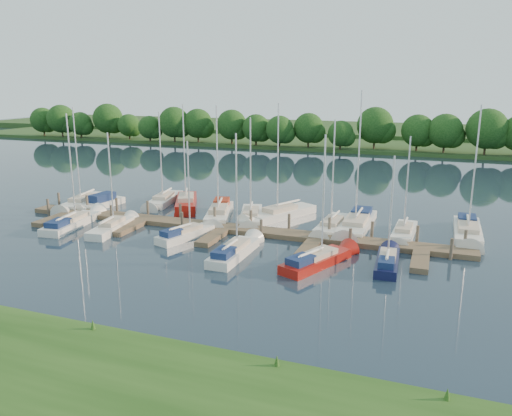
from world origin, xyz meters
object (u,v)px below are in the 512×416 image
(dock, at_px, (224,230))
(sailboat_s_2, at_px, (187,234))
(sailboat_n_0, at_px, (82,203))
(sailboat_n_5, at_px, (251,217))
(motorboat, at_px, (101,204))

(dock, relative_size, sailboat_s_2, 4.87)
(sailboat_n_0, relative_size, sailboat_n_5, 1.07)
(dock, relative_size, motorboat, 6.96)
(sailboat_n_5, height_order, sailboat_s_2, sailboat_n_5)
(sailboat_n_0, distance_m, motorboat, 2.24)
(motorboat, xyz_separation_m, sailboat_s_2, (13.13, -6.31, -0.04))
(dock, bearing_deg, sailboat_n_5, 79.93)
(dock, bearing_deg, sailboat_s_2, -130.38)
(sailboat_n_5, distance_m, sailboat_s_2, 7.53)
(dock, distance_m, motorboat, 15.73)
(dock, xyz_separation_m, sailboat_s_2, (-2.14, -2.51, 0.12))
(sailboat_n_5, bearing_deg, sailboat_n_0, -15.01)
(sailboat_n_0, distance_m, sailboat_n_5, 18.30)
(sailboat_n_0, relative_size, motorboat, 1.81)
(sailboat_n_5, xyz_separation_m, sailboat_s_2, (-2.92, -6.94, 0.05))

